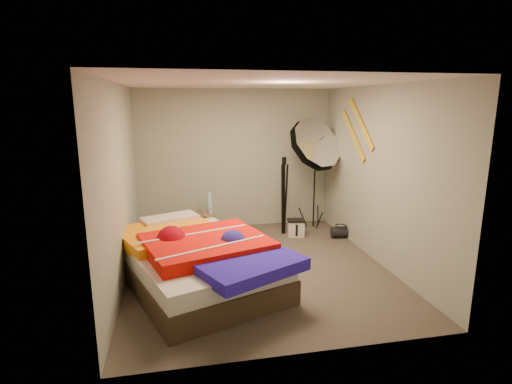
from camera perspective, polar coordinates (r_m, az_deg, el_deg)
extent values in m
plane|color=#4F473D|center=(5.68, 0.21, -10.75)|extent=(4.00, 4.00, 0.00)
plane|color=silver|center=(5.22, 0.23, 15.31)|extent=(4.00, 4.00, 0.00)
plane|color=#949C8C|center=(7.26, -2.96, 4.65)|extent=(3.50, 0.00, 3.50)
plane|color=#949C8C|center=(3.43, 6.95, -4.50)|extent=(3.50, 0.00, 3.50)
plane|color=#949C8C|center=(5.26, -18.82, 0.92)|extent=(0.00, 4.00, 4.00)
plane|color=#949C8C|center=(5.91, 17.09, 2.28)|extent=(0.00, 4.00, 4.00)
cube|color=tan|center=(7.01, -7.29, -4.67)|extent=(0.39, 0.23, 0.38)
cylinder|color=#4A7BC2|center=(7.01, -6.57, -3.07)|extent=(0.10, 0.21, 0.74)
cube|color=beige|center=(6.94, 5.73, -5.21)|extent=(0.30, 0.24, 0.27)
cylinder|color=black|center=(7.00, 11.99, -5.62)|extent=(0.34, 0.23, 0.19)
cube|color=gold|center=(6.36, 14.76, 9.47)|extent=(0.02, 0.91, 0.78)
cube|color=gold|center=(6.60, 13.71, 7.88)|extent=(0.02, 0.91, 0.78)
cube|color=#433324|center=(5.22, -8.37, -11.37)|extent=(2.25, 2.64, 0.29)
cube|color=silver|center=(5.12, -8.46, -8.85)|extent=(2.19, 2.58, 0.20)
cube|color=orange|center=(5.46, -12.24, -6.01)|extent=(1.56, 1.49, 0.16)
cube|color=red|center=(4.94, -7.14, -7.55)|extent=(1.70, 1.55, 0.18)
cube|color=#2C1CCA|center=(4.47, -1.49, -10.16)|extent=(1.40, 1.30, 0.13)
cube|color=#D69CAE|center=(5.90, -12.19, -4.13)|extent=(0.86, 0.63, 0.16)
cylinder|color=black|center=(7.36, 8.34, 1.17)|extent=(0.03, 0.03, 1.62)
cube|color=black|center=(7.25, 8.53, 7.07)|extent=(0.07, 0.07, 0.10)
cone|color=white|center=(7.04, 8.16, 6.51)|extent=(1.09, 1.04, 1.19)
cylinder|color=black|center=(6.93, 3.97, -1.08)|extent=(0.05, 0.05, 1.23)
cube|color=black|center=(6.80, 4.06, 4.48)|extent=(0.09, 0.09, 0.13)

